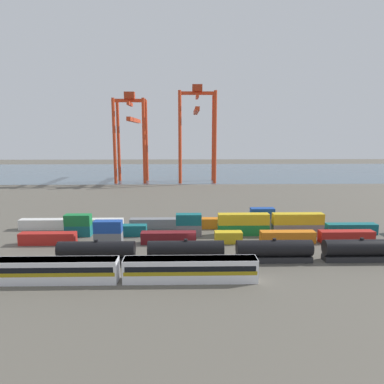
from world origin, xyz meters
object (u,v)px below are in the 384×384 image
(shipping_container_5, at_px, (287,237))
(gantry_crane_central, at_px, (197,123))
(passenger_train, at_px, (121,269))
(shipping_container_4, at_px, (228,237))
(gantry_crane_west, at_px, (131,128))
(freight_tank_row, at_px, (274,250))
(shipping_container_17, at_px, (351,229))
(shipping_container_19, at_px, (44,224))
(shipping_container_0, at_px, (48,238))
(shipping_container_15, at_px, (297,229))
(shipping_container_22, at_px, (208,223))

(shipping_container_5, xyz_separation_m, gantry_crane_central, (-16.59, 100.72, 27.79))
(passenger_train, relative_size, shipping_container_4, 7.40)
(gantry_crane_west, bearing_deg, shipping_container_4, -70.33)
(shipping_container_4, bearing_deg, freight_tank_row, -57.33)
(shipping_container_17, distance_m, shipping_container_19, 76.13)
(freight_tank_row, bearing_deg, shipping_container_17, 36.63)
(shipping_container_0, height_order, shipping_container_5, same)
(shipping_container_15, distance_m, shipping_container_19, 63.11)
(shipping_container_0, relative_size, shipping_container_17, 1.00)
(shipping_container_17, relative_size, gantry_crane_central, 0.26)
(passenger_train, xyz_separation_m, freight_tank_row, (27.38, 8.31, 0.01))
(shipping_container_22, bearing_deg, gantry_crane_west, 110.03)
(passenger_train, height_order, shipping_container_19, passenger_train)
(shipping_container_17, height_order, gantry_crane_central, gantry_crane_central)
(shipping_container_4, height_order, shipping_container_22, same)
(passenger_train, relative_size, gantry_crane_central, 0.95)
(passenger_train, relative_size, shipping_container_0, 3.70)
(shipping_container_0, distance_m, shipping_container_4, 39.69)
(shipping_container_17, xyz_separation_m, shipping_container_22, (-34.17, 6.04, 0.00))
(shipping_container_22, bearing_deg, shipping_container_0, -161.46)
(shipping_container_17, xyz_separation_m, gantry_crane_central, (-33.86, 94.68, 27.79))
(shipping_container_15, distance_m, shipping_container_22, 21.95)
(gantry_crane_west, bearing_deg, gantry_crane_central, -0.42)
(shipping_container_5, xyz_separation_m, shipping_container_22, (-16.91, 12.08, 0.00))
(shipping_container_0, bearing_deg, gantry_crane_central, 70.16)
(passenger_train, bearing_deg, shipping_container_22, 62.49)
(passenger_train, relative_size, shipping_container_19, 3.70)
(freight_tank_row, bearing_deg, gantry_crane_west, 111.10)
(shipping_container_4, bearing_deg, shipping_container_5, 0.00)
(shipping_container_5, height_order, gantry_crane_west, gantry_crane_west)
(shipping_container_5, bearing_deg, shipping_container_15, 55.21)
(passenger_train, bearing_deg, shipping_container_0, 134.93)
(passenger_train, distance_m, shipping_container_4, 28.11)
(passenger_train, relative_size, shipping_container_5, 3.70)
(shipping_container_17, bearing_deg, shipping_container_5, -160.72)
(freight_tank_row, bearing_deg, shipping_container_19, 156.07)
(shipping_container_15, bearing_deg, passenger_train, -145.73)
(shipping_container_0, bearing_deg, shipping_container_19, 115.26)
(freight_tank_row, height_order, shipping_container_0, freight_tank_row)
(shipping_container_0, distance_m, gantry_crane_west, 104.14)
(freight_tank_row, bearing_deg, shipping_container_0, 166.50)
(shipping_container_19, xyz_separation_m, gantry_crane_west, (9.31, 88.89, 25.25))
(shipping_container_4, relative_size, shipping_container_15, 0.50)
(shipping_container_0, relative_size, shipping_container_4, 2.00)
(shipping_container_5, relative_size, shipping_container_17, 1.00)
(shipping_container_22, relative_size, gantry_crane_west, 0.28)
(shipping_container_19, distance_m, gantry_crane_west, 92.87)
(shipping_container_5, height_order, shipping_container_22, same)
(passenger_train, distance_m, gantry_crane_central, 124.42)
(shipping_container_5, bearing_deg, freight_tank_row, -118.08)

